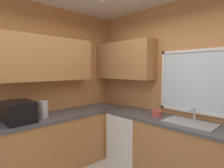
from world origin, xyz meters
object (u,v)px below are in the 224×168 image
microwave (19,112)px  sink_assembly (190,122)px  bowl (157,113)px  dishwasher (130,137)px  kettle (44,109)px

microwave → sink_assembly: 2.38m
bowl → microwave: bearing=-125.4°
dishwasher → kettle: (-0.64, -1.28, 0.60)m
sink_assembly → bowl: sink_assembly is taller
sink_assembly → microwave: bearing=-135.5°
dishwasher → sink_assembly: sink_assembly is taller
kettle → sink_assembly: (1.68, 1.32, -0.12)m
kettle → bowl: size_ratio=1.55×
microwave → kettle: microwave is taller
microwave → sink_assembly: size_ratio=0.73×
microwave → dishwasher: bearing=68.0°
microwave → bowl: bearing=54.6°
sink_assembly → kettle: bearing=-141.8°
dishwasher → kettle: kettle is taller
dishwasher → bowl: 0.73m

